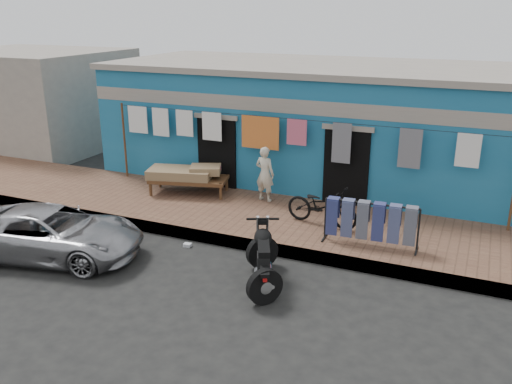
{
  "coord_description": "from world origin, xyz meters",
  "views": [
    {
      "loc": [
        4.29,
        -7.9,
        4.83
      ],
      "look_at": [
        0.0,
        2.0,
        1.15
      ],
      "focal_mm": 38.0,
      "sensor_mm": 36.0,
      "label": 1
    }
  ],
  "objects_px": {
    "jeans_rack": "(371,223)",
    "seated_person": "(265,174)",
    "motorcycle": "(263,257)",
    "charpoy": "(189,180)",
    "car": "(51,232)",
    "bicycle": "(322,202)"
  },
  "relations": [
    {
      "from": "bicycle",
      "to": "seated_person",
      "type": "bearing_deg",
      "value": 70.03
    },
    {
      "from": "motorcycle",
      "to": "jeans_rack",
      "type": "xyz_separation_m",
      "value": [
        1.52,
        1.99,
        0.16
      ]
    },
    {
      "from": "car",
      "to": "charpoy",
      "type": "xyz_separation_m",
      "value": [
        0.91,
        3.97,
        0.07
      ]
    },
    {
      "from": "bicycle",
      "to": "jeans_rack",
      "type": "height_order",
      "value": "bicycle"
    },
    {
      "from": "motorcycle",
      "to": "charpoy",
      "type": "xyz_separation_m",
      "value": [
        -3.49,
        3.36,
        0.04
      ]
    },
    {
      "from": "motorcycle",
      "to": "charpoy",
      "type": "bearing_deg",
      "value": 111.7
    },
    {
      "from": "motorcycle",
      "to": "charpoy",
      "type": "height_order",
      "value": "motorcycle"
    },
    {
      "from": "motorcycle",
      "to": "charpoy",
      "type": "relative_size",
      "value": 0.81
    },
    {
      "from": "charpoy",
      "to": "motorcycle",
      "type": "bearing_deg",
      "value": -43.85
    },
    {
      "from": "seated_person",
      "to": "motorcycle",
      "type": "distance_m",
      "value": 3.92
    },
    {
      "from": "bicycle",
      "to": "motorcycle",
      "type": "distance_m",
      "value": 2.65
    },
    {
      "from": "motorcycle",
      "to": "seated_person",
      "type": "bearing_deg",
      "value": 87.7
    },
    {
      "from": "seated_person",
      "to": "bicycle",
      "type": "relative_size",
      "value": 0.83
    },
    {
      "from": "seated_person",
      "to": "motorcycle",
      "type": "height_order",
      "value": "seated_person"
    },
    {
      "from": "seated_person",
      "to": "bicycle",
      "type": "xyz_separation_m",
      "value": [
        1.78,
        -0.99,
        -0.15
      ]
    },
    {
      "from": "motorcycle",
      "to": "jeans_rack",
      "type": "relative_size",
      "value": 0.92
    },
    {
      "from": "car",
      "to": "motorcycle",
      "type": "relative_size",
      "value": 2.06
    },
    {
      "from": "car",
      "to": "seated_person",
      "type": "height_order",
      "value": "seated_person"
    },
    {
      "from": "car",
      "to": "bicycle",
      "type": "distance_m",
      "value": 5.72
    },
    {
      "from": "car",
      "to": "motorcycle",
      "type": "height_order",
      "value": "motorcycle"
    },
    {
      "from": "motorcycle",
      "to": "car",
      "type": "bearing_deg",
      "value": 163.46
    },
    {
      "from": "jeans_rack",
      "to": "seated_person",
      "type": "bearing_deg",
      "value": 151.48
    }
  ]
}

